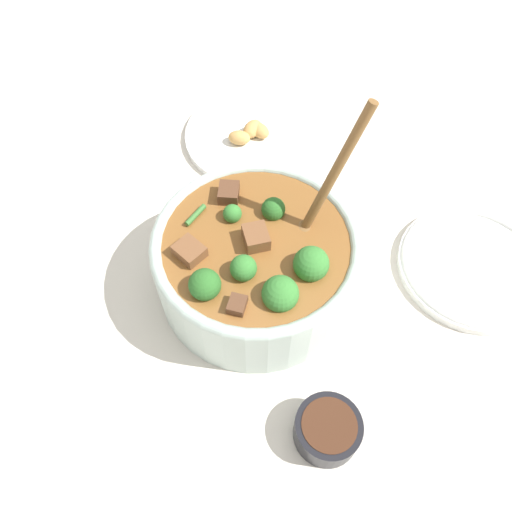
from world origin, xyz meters
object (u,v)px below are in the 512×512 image
at_px(empty_plate, 473,266).
at_px(food_plate, 255,135).
at_px(stew_bowl, 256,260).
at_px(condiment_bowl, 328,429).

relative_size(empty_plate, food_plate, 0.88).
bearing_deg(empty_plate, food_plate, 43.36).
xyz_separation_m(stew_bowl, empty_plate, (-0.01, -0.31, -0.05)).
xyz_separation_m(condiment_bowl, empty_plate, (0.21, -0.25, -0.01)).
relative_size(stew_bowl, condiment_bowl, 3.63).
distance_m(stew_bowl, food_plate, 0.30).
distance_m(stew_bowl, empty_plate, 0.32).
bearing_deg(food_plate, stew_bowl, 174.62).
bearing_deg(condiment_bowl, food_plate, 3.66).
height_order(stew_bowl, food_plate, stew_bowl).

